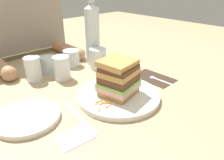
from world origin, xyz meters
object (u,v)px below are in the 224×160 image
main_plate (118,95)px  empty_tumbler_3 (71,58)px  side_plate (28,117)px  water_bottle (92,34)px  fork (158,79)px  juice_glass (98,60)px  empty_tumbler_2 (62,68)px  empty_tumbler_0 (33,69)px  napkin_pink (75,137)px  sandwich (118,78)px  napkin_dark (154,78)px  empty_tumbler_1 (48,64)px  knife (80,117)px

main_plate → empty_tumbler_3: 0.37m
side_plate → water_bottle: bearing=27.4°
fork → side_plate: side_plate is taller
juice_glass → empty_tumbler_2: 0.18m
side_plate → juice_glass: bearing=21.1°
main_plate → fork: bearing=-3.7°
juice_glass → side_plate: bearing=-158.9°
empty_tumbler_0 → napkin_pink: (-0.08, -0.40, -0.05)m
main_plate → sandwich: 0.07m
main_plate → side_plate: 0.30m
juice_glass → empty_tumbler_0: (-0.27, 0.08, 0.01)m
main_plate → side_plate: main_plate is taller
sandwich → napkin_dark: bearing=1.9°
water_bottle → empty_tumbler_2: (-0.21, -0.05, -0.10)m
sandwich → fork: bearing=-3.8°
juice_glass → empty_tumbler_1: size_ratio=1.33×
main_plate → empty_tumbler_2: (-0.06, 0.27, 0.04)m
sandwich → napkin_pink: (-0.23, -0.07, -0.08)m
knife → juice_glass: bearing=41.4°
empty_tumbler_2 → empty_tumbler_3: size_ratio=1.26×
empty_tumbler_3 → napkin_pink: (-0.29, -0.44, -0.04)m
napkin_pink → napkin_dark: bearing=9.3°
main_plate → empty_tumbler_3: bearing=81.5°
knife → water_bottle: 0.48m
sandwich → juice_glass: bearing=63.7°
juice_glass → water_bottle: (0.03, 0.07, 0.11)m
water_bottle → napkin_pink: size_ratio=3.39×
water_bottle → empty_tumbler_0: bearing=177.3°
water_bottle → empty_tumbler_1: (-0.22, 0.05, -0.11)m
empty_tumbler_2 → main_plate: bearing=-77.9°
main_plate → water_bottle: size_ratio=0.90×
main_plate → empty_tumbler_3: empty_tumbler_3 is taller
napkin_dark → fork: fork is taller
empty_tumbler_1 → napkin_pink: 0.47m
napkin_dark → water_bottle: water_bottle is taller
fork → empty_tumbler_0: empty_tumbler_0 is taller
napkin_dark → water_bottle: size_ratio=0.53×
main_plate → side_plate: (-0.29, 0.09, -0.00)m
empty_tumbler_0 → side_plate: 0.28m
fork → juice_glass: size_ratio=1.77×
main_plate → empty_tumbler_3: (0.05, 0.37, 0.03)m
knife → napkin_pink: 0.09m
empty_tumbler_1 → fork: bearing=-53.6°
main_plate → napkin_dark: (0.22, 0.01, -0.01)m
fork → water_bottle: size_ratio=0.52×
empty_tumbler_2 → empty_tumbler_3: 0.15m
knife → water_bottle: bearing=45.5°
fork → water_bottle: water_bottle is taller
empty_tumbler_0 → empty_tumbler_2: empty_tumbler_0 is taller
sandwich → side_plate: size_ratio=0.74×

